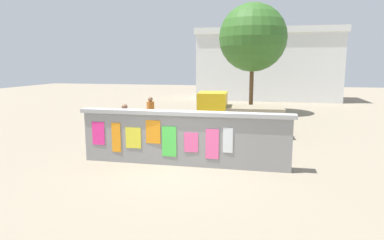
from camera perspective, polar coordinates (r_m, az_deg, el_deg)
ground at (r=18.10m, az=4.44°, el=-0.27°), size 60.00×60.00×0.00m
poster_wall at (r=10.20m, az=-1.50°, el=-3.00°), size 6.54×0.42×1.67m
auto_rickshaw_truck at (r=14.63m, az=7.38°, el=0.92°), size 3.67×1.69×1.85m
motorcycle at (r=13.51m, az=-4.35°, el=-1.63°), size 1.90×0.56×0.87m
bicycle_near at (r=11.61m, az=10.80°, el=-4.11°), size 1.65×0.60×0.95m
bicycle_far at (r=11.88m, az=1.09°, el=-3.63°), size 1.67×0.55×0.95m
person_walking at (r=15.12m, az=-7.03°, el=1.54°), size 0.47×0.47×1.62m
person_bystander at (r=12.62m, az=-11.27°, el=-0.15°), size 0.39×0.39×1.62m
tree_roadside at (r=21.48m, az=10.24°, el=13.53°), size 4.14×4.14×6.70m
building_background at (r=30.14m, az=12.63°, el=9.16°), size 11.96×4.80×5.95m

